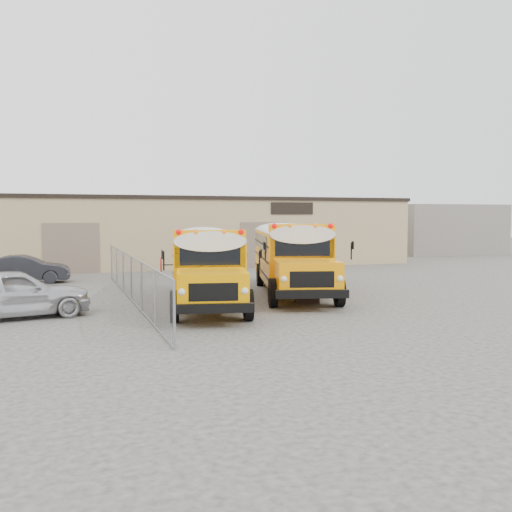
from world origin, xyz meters
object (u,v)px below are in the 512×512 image
object	(u,v)px
school_bus_right	(277,244)
car_silver	(13,293)
car_dark	(25,269)
tarp_bundle	(307,285)
school_bus_left	(202,250)

from	to	relation	value
school_bus_right	car_silver	distance (m)	16.11
car_silver	car_dark	bearing A→B (deg)	-10.58
tarp_bundle	car_dark	xyz separation A→B (m)	(-10.80, 10.55, 0.01)
school_bus_right	car_silver	xyz separation A→B (m)	(-13.02, -9.44, -0.96)
tarp_bundle	school_bus_left	bearing A→B (deg)	108.22
school_bus_left	car_silver	size ratio (longest dim) A/B	2.11
school_bus_left	tarp_bundle	world-z (taller)	school_bus_left
car_silver	car_dark	xyz separation A→B (m)	(-0.16, 10.55, -0.13)
school_bus_right	tarp_bundle	distance (m)	9.79
school_bus_left	school_bus_right	distance (m)	5.23
tarp_bundle	car_dark	size ratio (longest dim) A/B	0.32
tarp_bundle	car_silver	distance (m)	10.64
car_silver	school_bus_right	bearing A→B (deg)	-65.52
school_bus_right	tarp_bundle	world-z (taller)	school_bus_right
school_bus_right	car_silver	bearing A→B (deg)	-144.05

